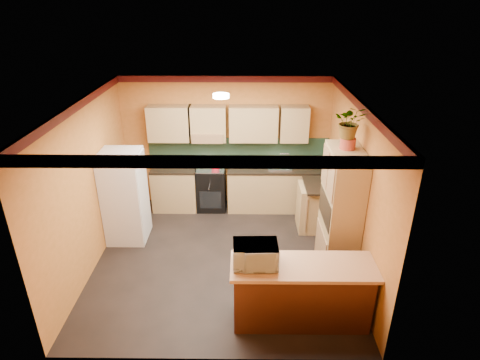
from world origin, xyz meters
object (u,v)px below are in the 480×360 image
Objects in this scene: breakfast_bar at (301,295)px; microwave at (255,255)px; base_cabinets_back at (241,189)px; stove at (211,188)px; fridge at (125,197)px; pantry at (340,214)px.

microwave is (-0.63, 0.00, 0.65)m from breakfast_bar.
base_cabinets_back is 0.63m from stove.
stove is at bearing 39.19° from fridge.
pantry is at bearing -14.35° from fridge.
pantry is (3.60, -0.92, 0.20)m from fridge.
base_cabinets_back is 6.36× the size of microwave.
microwave is at bearing 180.00° from breakfast_bar.
breakfast_bar is (2.90, -2.05, -0.41)m from fridge.
stove is at bearing 102.62° from microwave.
pantry reaches higher than breakfast_bar.
base_cabinets_back is at bearing 29.63° from fridge.
base_cabinets_back is 3.29m from microwave.
stove is 0.43× the size of pantry.
stove is at bearing -180.00° from base_cabinets_back.
base_cabinets_back is at bearing 126.18° from pantry.
base_cabinets_back is 2.67m from pantry.
stove is 0.54× the size of fridge.
microwave is (-1.33, -1.12, 0.04)m from pantry.
pantry is 1.74m from microwave.
pantry reaches higher than stove.
pantry is at bearing 38.40° from microwave.
stove is 0.51× the size of breakfast_bar.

